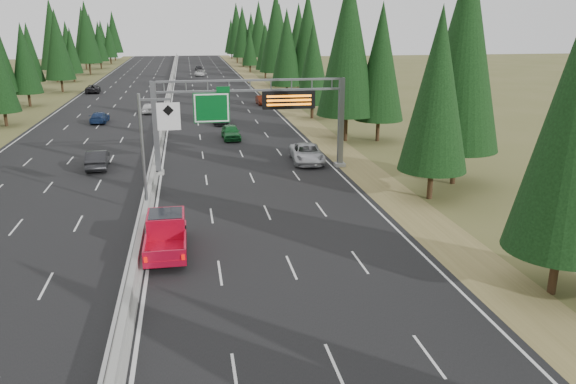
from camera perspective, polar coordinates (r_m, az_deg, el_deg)
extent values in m
cube|color=black|center=(93.04, -12.09, 8.88)|extent=(32.00, 260.00, 0.08)
cube|color=olive|center=(94.16, -1.06, 9.33)|extent=(3.60, 260.00, 0.06)
cube|color=brown|center=(95.30, -22.94, 8.10)|extent=(3.60, 260.00, 0.06)
cube|color=gray|center=(93.02, -12.09, 8.99)|extent=(0.70, 260.00, 0.30)
cube|color=gray|center=(92.97, -12.11, 9.24)|extent=(0.30, 260.00, 0.60)
cube|color=slate|center=(47.99, -13.29, 6.28)|extent=(0.45, 0.45, 7.80)
cube|color=gray|center=(48.80, -13.00, 1.95)|extent=(0.90, 0.90, 0.30)
cube|color=slate|center=(49.69, 5.39, 7.01)|extent=(0.45, 0.45, 7.80)
cube|color=gray|center=(50.47, 5.27, 2.81)|extent=(0.90, 0.90, 0.30)
cube|color=slate|center=(47.68, -3.88, 11.26)|extent=(15.85, 0.35, 0.16)
cube|color=slate|center=(47.77, -3.86, 10.26)|extent=(15.85, 0.35, 0.16)
cube|color=#054C19|center=(47.45, -7.77, 8.48)|extent=(3.00, 0.10, 2.50)
cube|color=silver|center=(47.39, -7.77, 8.46)|extent=(2.85, 0.02, 2.35)
cube|color=#054C19|center=(47.31, -6.62, 10.33)|extent=(1.10, 0.10, 0.45)
cube|color=black|center=(48.04, 0.07, 9.33)|extent=(4.50, 0.40, 1.50)
cube|color=orange|center=(47.78, 0.12, 9.71)|extent=(3.80, 0.02, 0.18)
cube|color=orange|center=(47.82, 0.12, 9.30)|extent=(3.80, 0.02, 0.18)
cube|color=orange|center=(47.87, 0.12, 8.88)|extent=(3.80, 0.02, 0.18)
cylinder|color=slate|center=(38.22, -14.50, 3.69)|extent=(0.20, 0.20, 8.00)
cube|color=gray|center=(39.26, -14.09, -1.86)|extent=(0.50, 0.50, 0.20)
cube|color=slate|center=(37.52, -13.37, 9.13)|extent=(2.00, 0.15, 0.15)
cube|color=silver|center=(37.53, -12.03, 7.51)|extent=(1.50, 0.06, 1.80)
cylinder|color=black|center=(29.66, 25.42, -7.29)|extent=(0.40, 0.40, 2.28)
cylinder|color=black|center=(42.28, 14.24, 0.78)|extent=(0.40, 0.40, 2.19)
cone|color=black|center=(40.97, 14.94, 10.01)|extent=(4.93, 4.93, 11.50)
cylinder|color=black|center=(46.68, 16.49, 2.52)|extent=(0.40, 0.40, 2.85)
cone|color=black|center=(45.41, 17.44, 13.46)|extent=(6.41, 6.41, 14.95)
cylinder|color=black|center=(61.60, 5.88, 6.50)|extent=(0.40, 0.40, 2.85)
cone|color=black|center=(60.63, 6.14, 14.81)|extent=(6.42, 6.42, 14.97)
cylinder|color=black|center=(62.01, 9.10, 6.21)|extent=(0.40, 0.40, 2.33)
cone|color=black|center=(61.11, 9.42, 12.93)|extent=(5.25, 5.25, 12.24)
cylinder|color=black|center=(75.74, 2.46, 8.19)|extent=(0.40, 0.40, 1.98)
cone|color=black|center=(75.05, 2.52, 12.87)|extent=(4.46, 4.46, 10.42)
cylinder|color=black|center=(79.83, 5.83, 8.84)|extent=(0.40, 0.40, 2.74)
cone|color=black|center=(79.10, 6.02, 14.99)|extent=(6.16, 6.16, 14.37)
cylinder|color=black|center=(94.79, -0.12, 10.08)|extent=(0.40, 0.40, 2.34)
cone|color=black|center=(94.19, -0.12, 14.50)|extent=(5.27, 5.27, 12.29)
cylinder|color=black|center=(96.00, 1.96, 10.29)|extent=(0.40, 0.40, 2.78)
cone|color=black|center=(95.38, 2.01, 15.49)|extent=(6.26, 6.26, 14.62)
cylinder|color=black|center=(113.77, -1.20, 11.37)|extent=(0.40, 0.40, 2.94)
cone|color=black|center=(113.25, -1.23, 16.00)|extent=(6.61, 6.61, 15.43)
cylinder|color=black|center=(112.75, 1.05, 11.23)|extent=(0.40, 0.40, 2.56)
cone|color=black|center=(112.24, 1.07, 15.30)|extent=(5.77, 5.77, 13.47)
cylinder|color=black|center=(131.07, -2.31, 11.89)|extent=(0.40, 0.40, 2.00)
cone|color=black|center=(130.68, -2.34, 14.62)|extent=(4.49, 4.49, 10.49)
cylinder|color=black|center=(131.08, -0.85, 12.04)|extent=(0.40, 0.40, 2.63)
cone|color=black|center=(130.64, -0.86, 15.63)|extent=(5.91, 5.91, 13.78)
cylinder|color=black|center=(147.14, -3.86, 12.38)|extent=(0.40, 0.40, 1.80)
cone|color=black|center=(146.81, -3.90, 14.57)|extent=(4.05, 4.05, 9.46)
cylinder|color=black|center=(148.25, -2.17, 12.45)|extent=(0.40, 0.40, 1.84)
cone|color=black|center=(147.91, -2.19, 14.67)|extent=(4.14, 4.14, 9.66)
cylinder|color=black|center=(166.01, -4.57, 13.03)|extent=(0.40, 0.40, 2.69)
cone|color=black|center=(165.66, -4.64, 15.93)|extent=(6.05, 6.05, 14.12)
cylinder|color=black|center=(163.96, -2.93, 13.05)|extent=(0.40, 0.40, 2.90)
cone|color=black|center=(163.60, -2.98, 16.22)|extent=(6.52, 6.52, 15.22)
cylinder|color=black|center=(180.63, -5.18, 13.36)|extent=(0.40, 0.40, 2.90)
cone|color=black|center=(180.31, -5.26, 16.24)|extent=(6.53, 6.53, 15.24)
cylinder|color=black|center=(183.44, -3.70, 13.38)|extent=(0.40, 0.40, 2.45)
cone|color=black|center=(183.13, -3.75, 15.77)|extent=(5.52, 5.52, 12.87)
cylinder|color=black|center=(201.92, -5.73, 13.62)|extent=(0.40, 0.40, 2.17)
cone|color=black|center=(201.65, -5.79, 15.54)|extent=(4.88, 4.88, 11.40)
cylinder|color=black|center=(201.32, -4.49, 13.65)|extent=(0.40, 0.40, 2.27)
cone|color=black|center=(201.05, -4.54, 15.67)|extent=(5.10, 5.10, 11.90)
cylinder|color=black|center=(78.27, -26.75, 6.63)|extent=(0.40, 0.40, 1.81)
cylinder|color=black|center=(95.65, -24.78, 8.50)|extent=(0.40, 0.40, 1.99)
cone|color=black|center=(95.10, -25.25, 12.20)|extent=(4.49, 4.49, 10.47)
cylinder|color=black|center=(95.21, -27.10, 8.32)|extent=(0.40, 0.40, 2.46)
cylinder|color=black|center=(112.52, -21.97, 9.97)|extent=(0.40, 0.40, 2.36)
cone|color=black|center=(112.02, -22.39, 13.71)|extent=(5.32, 5.32, 12.41)
cylinder|color=black|center=(114.44, -24.43, 9.69)|extent=(0.40, 0.40, 1.99)
cone|color=black|center=(113.98, -24.82, 12.79)|extent=(4.49, 4.49, 10.47)
cylinder|color=black|center=(131.98, -20.90, 10.82)|extent=(0.40, 0.40, 1.83)
cone|color=black|center=(131.60, -21.16, 13.28)|extent=(4.11, 4.11, 9.59)
cylinder|color=black|center=(132.41, -22.41, 10.87)|extent=(0.40, 0.40, 2.74)
cone|color=black|center=(131.97, -22.84, 14.56)|extent=(6.17, 6.17, 14.39)
cylinder|color=black|center=(149.05, -19.47, 11.73)|extent=(0.40, 0.40, 2.79)
cone|color=black|center=(148.66, -19.81, 15.06)|extent=(6.27, 6.27, 14.63)
cylinder|color=black|center=(149.52, -21.28, 11.42)|extent=(0.40, 0.40, 2.04)
cone|color=black|center=(149.17, -21.54, 13.85)|extent=(4.60, 4.60, 10.73)
cylinder|color=black|center=(167.22, -18.45, 12.16)|extent=(0.40, 0.40, 2.03)
cone|color=black|center=(166.91, -18.66, 14.32)|extent=(4.56, 4.56, 10.64)
cylinder|color=black|center=(164.92, -19.81, 12.08)|extent=(0.40, 0.40, 2.62)
cone|color=black|center=(164.57, -20.10, 14.91)|extent=(5.90, 5.90, 13.76)
cylinder|color=black|center=(184.39, -17.54, 12.60)|extent=(0.40, 0.40, 1.99)
cone|color=black|center=(184.11, -17.72, 14.52)|extent=(4.47, 4.47, 10.43)
cylinder|color=black|center=(185.48, -19.18, 12.53)|extent=(0.40, 0.40, 2.38)
cone|color=black|center=(185.17, -19.41, 14.82)|extent=(5.35, 5.35, 12.49)
cylinder|color=black|center=(200.96, -17.15, 13.01)|extent=(0.40, 0.40, 2.55)
cone|color=black|center=(200.67, -17.35, 15.27)|extent=(5.74, 5.74, 13.39)
cylinder|color=black|center=(200.53, -18.25, 12.84)|extent=(0.40, 0.40, 2.09)
cone|color=black|center=(200.27, -18.43, 14.70)|extent=(4.69, 4.69, 10.95)
imported|color=#B7B8BC|center=(51.54, 1.92, 3.95)|extent=(3.14, 6.14, 1.66)
cylinder|color=black|center=(30.56, -14.07, -6.66)|extent=(0.33, 0.88, 0.88)
cylinder|color=black|center=(30.46, -10.55, -6.50)|extent=(0.33, 0.88, 0.88)
cylinder|color=black|center=(33.90, -13.71, -4.24)|extent=(0.33, 0.88, 0.88)
cylinder|color=black|center=(33.81, -10.56, -4.09)|extent=(0.33, 0.88, 0.88)
cube|color=#B50B26|center=(32.15, -12.24, -5.00)|extent=(2.19, 6.13, 0.33)
cube|color=#B50B26|center=(32.80, -12.27, -3.13)|extent=(2.08, 2.41, 1.21)
cube|color=black|center=(32.70, -12.31, -2.58)|extent=(1.86, 2.08, 0.60)
cube|color=#B50B26|center=(30.56, -14.32, -5.56)|extent=(0.11, 2.63, 0.66)
cube|color=#B50B26|center=(30.45, -10.40, -5.38)|extent=(0.11, 2.63, 0.66)
cube|color=#B50B26|center=(29.27, -12.44, -6.45)|extent=(2.19, 0.11, 0.66)
imported|color=#155C26|center=(62.15, -5.82, 6.08)|extent=(2.01, 4.71, 1.59)
imported|color=#5F1C0D|center=(88.61, -2.67, 9.31)|extent=(1.57, 4.19, 1.36)
imported|color=black|center=(71.87, -6.92, 7.41)|extent=(1.99, 4.61, 1.32)
imported|color=silver|center=(138.04, -8.96, 11.86)|extent=(2.60, 5.08, 1.37)
imported|color=black|center=(153.54, -9.07, 12.35)|extent=(1.94, 4.10, 1.36)
imported|color=black|center=(52.13, -18.78, 3.18)|extent=(2.00, 5.04, 1.63)
imported|color=navy|center=(76.12, -18.61, 7.21)|extent=(2.09, 4.85, 1.39)
imported|color=white|center=(82.48, -13.97, 8.29)|extent=(2.02, 4.27, 1.41)
imported|color=black|center=(109.36, -19.21, 9.89)|extent=(2.82, 5.44, 1.47)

